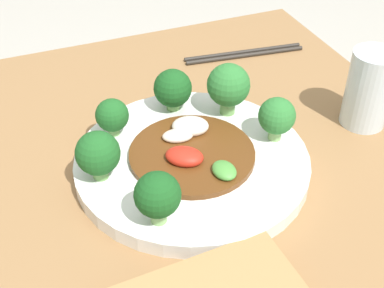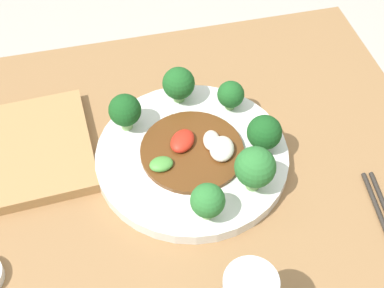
{
  "view_description": "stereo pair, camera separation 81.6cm",
  "coord_description": "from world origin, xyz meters",
  "views": [
    {
      "loc": [
        -0.44,
        0.21,
        1.23
      ],
      "look_at": [
        0.04,
        0.01,
        0.81
      ],
      "focal_mm": 50.0,
      "sensor_mm": 36.0,
      "label": 1
    },
    {
      "loc": [
        -0.08,
        -0.49,
        1.44
      ],
      "look_at": [
        0.04,
        0.01,
        0.81
      ],
      "focal_mm": 50.0,
      "sensor_mm": 36.0,
      "label": 2
    }
  ],
  "objects": [
    {
      "name": "stirfry_center",
      "position": [
        0.04,
        0.01,
        0.8
      ],
      "size": [
        0.16,
        0.16,
        0.02
      ],
      "color": "#5B3314",
      "rests_on": "plate"
    },
    {
      "name": "table",
      "position": [
        0.0,
        0.0,
        0.39
      ],
      "size": [
        0.86,
        0.67,
        0.77
      ],
      "color": "olive",
      "rests_on": "ground_plane"
    },
    {
      "name": "broccoli_southeast",
      "position": [
        0.11,
        -0.07,
        0.84
      ],
      "size": [
        0.06,
        0.06,
        0.08
      ],
      "color": "#70A356",
      "rests_on": "plate"
    },
    {
      "name": "broccoli_south",
      "position": [
        0.04,
        -0.1,
        0.83
      ],
      "size": [
        0.05,
        0.05,
        0.06
      ],
      "color": "#89B76B",
      "rests_on": "plate"
    },
    {
      "name": "broccoli_east",
      "position": [
        0.15,
        -0.0,
        0.83
      ],
      "size": [
        0.05,
        0.05,
        0.06
      ],
      "color": "#70A356",
      "rests_on": "plate"
    },
    {
      "name": "cutting_board",
      "position": [
        -0.23,
        0.09,
        0.78
      ],
      "size": [
        0.26,
        0.22,
        0.02
      ],
      "color": "#AD7F4C",
      "rests_on": "table"
    },
    {
      "name": "broccoli_northeast",
      "position": [
        0.12,
        0.09,
        0.82
      ],
      "size": [
        0.04,
        0.04,
        0.05
      ],
      "color": "#70A356",
      "rests_on": "plate"
    },
    {
      "name": "plate",
      "position": [
        0.04,
        0.01,
        0.78
      ],
      "size": [
        0.3,
        0.3,
        0.02
      ],
      "color": "white",
      "rests_on": "table"
    },
    {
      "name": "broccoli_northwest",
      "position": [
        -0.05,
        0.09,
        0.83
      ],
      "size": [
        0.05,
        0.05,
        0.07
      ],
      "color": "#89B76B",
      "rests_on": "plate"
    },
    {
      "name": "broccoli_north",
      "position": [
        0.05,
        0.13,
        0.83
      ],
      "size": [
        0.05,
        0.05,
        0.06
      ],
      "color": "#70A356",
      "rests_on": "plate"
    }
  ]
}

